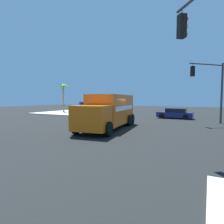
{
  "coord_description": "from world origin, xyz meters",
  "views": [
    {
      "loc": [
        -13.88,
        -7.44,
        2.52
      ],
      "look_at": [
        -0.26,
        -0.42,
        1.44
      ],
      "focal_mm": 30.43,
      "sensor_mm": 36.0,
      "label": 1
    }
  ],
  "objects_px": {
    "delivery_truck": "(109,111)",
    "sedan_navy": "(175,114)",
    "vending_machine_red": "(82,107)",
    "palm_tree_far": "(63,92)",
    "traffic_light_primary": "(220,42)",
    "traffic_light_secondary": "(212,84)"
  },
  "relations": [
    {
      "from": "traffic_light_secondary",
      "to": "sedan_navy",
      "type": "relative_size",
      "value": 1.4
    },
    {
      "from": "traffic_light_secondary",
      "to": "traffic_light_primary",
      "type": "bearing_deg",
      "value": -179.66
    },
    {
      "from": "vending_machine_red",
      "to": "palm_tree_far",
      "type": "height_order",
      "value": "palm_tree_far"
    },
    {
      "from": "vending_machine_red",
      "to": "palm_tree_far",
      "type": "xyz_separation_m",
      "value": [
        0.57,
        4.6,
        2.71
      ]
    },
    {
      "from": "palm_tree_far",
      "to": "traffic_light_secondary",
      "type": "bearing_deg",
      "value": -103.5
    },
    {
      "from": "delivery_truck",
      "to": "palm_tree_far",
      "type": "relative_size",
      "value": 1.58
    },
    {
      "from": "traffic_light_secondary",
      "to": "palm_tree_far",
      "type": "height_order",
      "value": "traffic_light_secondary"
    },
    {
      "from": "traffic_light_primary",
      "to": "delivery_truck",
      "type": "bearing_deg",
      "value": 47.01
    },
    {
      "from": "delivery_truck",
      "to": "vending_machine_red",
      "type": "xyz_separation_m",
      "value": [
        12.32,
        11.82,
        -0.42
      ]
    },
    {
      "from": "delivery_truck",
      "to": "sedan_navy",
      "type": "height_order",
      "value": "delivery_truck"
    },
    {
      "from": "delivery_truck",
      "to": "traffic_light_primary",
      "type": "relative_size",
      "value": 1.29
    },
    {
      "from": "sedan_navy",
      "to": "palm_tree_far",
      "type": "xyz_separation_m",
      "value": [
        1.98,
        20.12,
        3.15
      ]
    },
    {
      "from": "delivery_truck",
      "to": "sedan_navy",
      "type": "xyz_separation_m",
      "value": [
        10.91,
        -3.7,
        -0.86
      ]
    },
    {
      "from": "traffic_light_primary",
      "to": "sedan_navy",
      "type": "distance_m",
      "value": 18.99
    },
    {
      "from": "delivery_truck",
      "to": "traffic_light_secondary",
      "type": "height_order",
      "value": "traffic_light_secondary"
    },
    {
      "from": "traffic_light_primary",
      "to": "palm_tree_far",
      "type": "bearing_deg",
      "value": 50.23
    },
    {
      "from": "traffic_light_primary",
      "to": "vending_machine_red",
      "type": "xyz_separation_m",
      "value": [
        19.59,
        19.62,
        -3.19
      ]
    },
    {
      "from": "traffic_light_primary",
      "to": "sedan_navy",
      "type": "relative_size",
      "value": 1.46
    },
    {
      "from": "delivery_truck",
      "to": "palm_tree_far",
      "type": "xyz_separation_m",
      "value": [
        12.89,
        16.43,
        2.29
      ]
    },
    {
      "from": "delivery_truck",
      "to": "sedan_navy",
      "type": "bearing_deg",
      "value": -18.71
    },
    {
      "from": "sedan_navy",
      "to": "palm_tree_far",
      "type": "relative_size",
      "value": 0.84
    },
    {
      "from": "traffic_light_primary",
      "to": "vending_machine_red",
      "type": "height_order",
      "value": "traffic_light_primary"
    }
  ]
}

